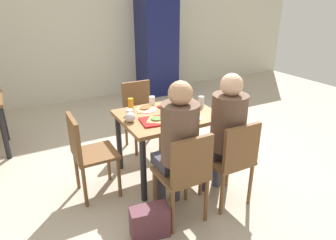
{
  "coord_description": "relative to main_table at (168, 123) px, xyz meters",
  "views": [
    {
      "loc": [
        -1.41,
        -2.61,
        1.88
      ],
      "look_at": [
        0.0,
        0.0,
        0.65
      ],
      "focal_mm": 31.88,
      "sensor_mm": 36.0,
      "label": 1
    }
  ],
  "objects": [
    {
      "name": "ground_plane",
      "position": [
        0.0,
        0.0,
        -0.63
      ],
      "size": [
        10.0,
        10.0,
        0.02
      ],
      "primitive_type": "cube",
      "color": "#B7A893"
    },
    {
      "name": "back_wall",
      "position": [
        0.0,
        3.2,
        0.78
      ],
      "size": [
        10.0,
        0.1,
        2.8
      ],
      "primitive_type": "cube",
      "color": "beige",
      "rests_on": "ground_plane"
    },
    {
      "name": "main_table",
      "position": [
        0.0,
        0.0,
        0.0
      ],
      "size": [
        1.02,
        0.8,
        0.72
      ],
      "color": "olive",
      "rests_on": "ground_plane"
    },
    {
      "name": "chair_near_left",
      "position": [
        -0.26,
        -0.79,
        -0.11
      ],
      "size": [
        0.4,
        0.4,
        0.87
      ],
      "color": "brown",
      "rests_on": "ground_plane"
    },
    {
      "name": "chair_near_right",
      "position": [
        0.26,
        -0.79,
        -0.11
      ],
      "size": [
        0.4,
        0.4,
        0.87
      ],
      "color": "brown",
      "rests_on": "ground_plane"
    },
    {
      "name": "chair_far_side",
      "position": [
        0.0,
        0.79,
        -0.11
      ],
      "size": [
        0.4,
        0.4,
        0.87
      ],
      "color": "brown",
      "rests_on": "ground_plane"
    },
    {
      "name": "chair_left_end",
      "position": [
        -0.89,
        0.0,
        -0.11
      ],
      "size": [
        0.4,
        0.4,
        0.87
      ],
      "color": "brown",
      "rests_on": "ground_plane"
    },
    {
      "name": "person_in_red",
      "position": [
        -0.26,
        -0.64,
        0.14
      ],
      "size": [
        0.32,
        0.42,
        1.28
      ],
      "color": "#383842",
      "rests_on": "ground_plane"
    },
    {
      "name": "person_in_brown_jacket",
      "position": [
        0.26,
        -0.64,
        0.14
      ],
      "size": [
        0.32,
        0.42,
        1.28
      ],
      "color": "#383842",
      "rests_on": "ground_plane"
    },
    {
      "name": "tray_red_near",
      "position": [
        -0.18,
        -0.14,
        0.11
      ],
      "size": [
        0.39,
        0.31,
        0.02
      ],
      "primitive_type": "cube",
      "rotation": [
        0.0,
        0.0,
        -0.14
      ],
      "color": "#B21414",
      "rests_on": "main_table"
    },
    {
      "name": "tray_red_far",
      "position": [
        0.18,
        0.12,
        0.11
      ],
      "size": [
        0.38,
        0.28,
        0.02
      ],
      "primitive_type": "cube",
      "rotation": [
        0.0,
        0.0,
        0.06
      ],
      "color": "#B21414",
      "rests_on": "main_table"
    },
    {
      "name": "paper_plate_center",
      "position": [
        -0.15,
        0.22,
        0.11
      ],
      "size": [
        0.22,
        0.22,
        0.01
      ],
      "primitive_type": "cylinder",
      "color": "white",
      "rests_on": "main_table"
    },
    {
      "name": "paper_plate_near_edge",
      "position": [
        0.15,
        -0.22,
        0.11
      ],
      "size": [
        0.22,
        0.22,
        0.01
      ],
      "primitive_type": "cylinder",
      "color": "white",
      "rests_on": "main_table"
    },
    {
      "name": "pizza_slice_a",
      "position": [
        -0.2,
        -0.13,
        0.13
      ],
      "size": [
        0.19,
        0.19,
        0.02
      ],
      "color": "#DBAD60",
      "rests_on": "tray_red_near"
    },
    {
      "name": "pizza_slice_b",
      "position": [
        0.2,
        0.11,
        0.13
      ],
      "size": [
        0.24,
        0.23,
        0.02
      ],
      "color": "tan",
      "rests_on": "tray_red_far"
    },
    {
      "name": "pizza_slice_c",
      "position": [
        -0.16,
        0.25,
        0.12
      ],
      "size": [
        0.26,
        0.25,
        0.02
      ],
      "color": "#DBAD60",
      "rests_on": "paper_plate_center"
    },
    {
      "name": "plastic_cup_a",
      "position": [
        -0.03,
        0.34,
        0.15
      ],
      "size": [
        0.07,
        0.07,
        0.1
      ],
      "primitive_type": "cylinder",
      "color": "white",
      "rests_on": "main_table"
    },
    {
      "name": "plastic_cup_b",
      "position": [
        0.03,
        -0.34,
        0.15
      ],
      "size": [
        0.07,
        0.07,
        0.1
      ],
      "primitive_type": "cylinder",
      "color": "white",
      "rests_on": "main_table"
    },
    {
      "name": "plastic_cup_c",
      "position": [
        -0.41,
        0.06,
        0.15
      ],
      "size": [
        0.07,
        0.07,
        0.1
      ],
      "primitive_type": "cylinder",
      "color": "white",
      "rests_on": "main_table"
    },
    {
      "name": "soda_can",
      "position": [
        0.43,
        0.02,
        0.16
      ],
      "size": [
        0.07,
        0.07,
        0.12
      ],
      "primitive_type": "cylinder",
      "color": "#B7BCC6",
      "rests_on": "main_table"
    },
    {
      "name": "condiment_bottle",
      "position": [
        -0.33,
        0.22,
        0.18
      ],
      "size": [
        0.06,
        0.06,
        0.16
      ],
      "primitive_type": "cylinder",
      "color": "orange",
      "rests_on": "main_table"
    },
    {
      "name": "foil_bundle",
      "position": [
        -0.43,
        -0.02,
        0.15
      ],
      "size": [
        0.1,
        0.1,
        0.1
      ],
      "primitive_type": "sphere",
      "color": "silver",
      "rests_on": "main_table"
    },
    {
      "name": "handbag",
      "position": [
        -0.61,
        -0.8,
        -0.48
      ],
      "size": [
        0.34,
        0.21,
        0.28
      ],
      "primitive_type": "cube",
      "rotation": [
        0.0,
        0.0,
        -0.18
      ],
      "color": "#592D38",
      "rests_on": "ground_plane"
    },
    {
      "name": "drink_fridge",
      "position": [
        1.28,
        2.85,
        0.33
      ],
      "size": [
        0.7,
        0.6,
        1.9
      ],
      "primitive_type": "cube",
      "color": "#14194C",
      "rests_on": "ground_plane"
    }
  ]
}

